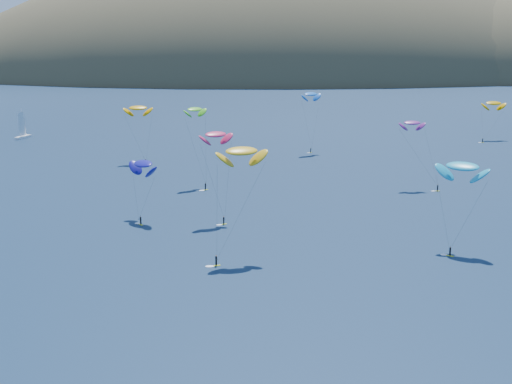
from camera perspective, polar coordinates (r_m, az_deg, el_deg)
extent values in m
ellipsoid|color=#3D3526|center=(636.27, 1.77, 8.33)|extent=(600.00, 300.00, 210.00)
ellipsoid|color=#3D3526|center=(675.49, -12.23, 8.80)|extent=(340.00, 240.00, 120.00)
ellipsoid|color=#3D3526|center=(646.20, 16.34, 8.17)|extent=(320.00, 220.00, 156.00)
cube|color=white|center=(299.58, -18.14, 4.19)|extent=(4.77, 8.29, 0.96)
cylinder|color=white|center=(299.29, -18.19, 5.27)|extent=(0.15, 0.15, 11.26)
cube|color=yellow|center=(233.50, -8.80, 2.12)|extent=(1.66, 0.65, 0.09)
cylinder|color=black|center=(233.30, -8.81, 2.37)|extent=(0.38, 0.38, 1.73)
sphere|color=#8C6047|center=(233.11, -8.82, 2.61)|extent=(0.29, 0.29, 0.29)
ellipsoid|color=#DF9900|center=(238.65, -9.42, 6.66)|extent=(9.53, 5.26, 5.08)
cube|color=yellow|center=(137.48, -3.20, -5.90)|extent=(1.65, 0.90, 0.09)
cylinder|color=black|center=(137.15, -3.21, -5.51)|extent=(0.37, 0.37, 1.69)
sphere|color=#8C6047|center=(136.83, -3.21, -5.12)|extent=(0.28, 0.28, 0.28)
ellipsoid|color=gold|center=(139.33, -1.16, 3.30)|extent=(10.89, 7.33, 5.57)
cube|color=yellow|center=(197.86, -4.07, 0.17)|extent=(1.47, 1.28, 0.08)
cylinder|color=black|center=(197.64, -4.07, 0.44)|extent=(0.36, 0.36, 1.62)
sphere|color=#8C6047|center=(197.43, -4.08, 0.71)|extent=(0.27, 0.27, 0.27)
ellipsoid|color=#51CB23|center=(202.92, -4.92, 6.61)|extent=(7.79, 7.11, 4.04)
cube|color=yellow|center=(254.05, 4.39, 3.17)|extent=(1.23, 1.02, 0.07)
cylinder|color=black|center=(253.90, 4.40, 3.34)|extent=(0.29, 0.29, 1.34)
sphere|color=#8C6047|center=(253.77, 4.40, 3.52)|extent=(0.22, 0.22, 0.22)
ellipsoid|color=blue|center=(253.94, 4.41, 7.82)|extent=(9.01, 7.97, 4.64)
cube|color=yellow|center=(147.97, 15.25, -4.95)|extent=(1.45, 1.17, 0.08)
cylinder|color=black|center=(147.69, 15.27, -4.61)|extent=(0.34, 0.34, 1.56)
sphere|color=#8C6047|center=(147.42, 15.29, -4.28)|extent=(0.26, 0.26, 0.26)
ellipsoid|color=#159DC6|center=(150.38, 16.19, 1.99)|extent=(11.40, 9.89, 5.84)
cube|color=yellow|center=(202.35, 14.31, 0.08)|extent=(1.37, 0.43, 0.08)
cylinder|color=black|center=(202.15, 14.32, 0.31)|extent=(0.32, 0.32, 1.46)
sphere|color=#8C6047|center=(201.97, 14.33, 0.55)|extent=(0.24, 0.24, 0.24)
ellipsoid|color=#70207A|center=(204.09, 12.38, 5.43)|extent=(7.24, 3.49, 4.00)
cube|color=yellow|center=(164.57, -2.60, -2.59)|extent=(1.46, 1.03, 0.08)
cylinder|color=black|center=(164.32, -2.60, -2.29)|extent=(0.34, 0.34, 1.53)
sphere|color=#8C6047|center=(164.08, -2.60, -1.99)|extent=(0.26, 0.26, 0.26)
ellipsoid|color=#D02455|center=(165.56, -3.24, 4.63)|extent=(8.88, 7.03, 4.50)
cube|color=yellow|center=(166.15, -9.20, -2.60)|extent=(1.30, 1.44, 0.08)
cylinder|color=black|center=(165.89, -9.21, -2.28)|extent=(0.35, 0.35, 1.61)
sphere|color=#8C6047|center=(165.64, -9.22, -1.97)|extent=(0.27, 0.27, 0.27)
ellipsoid|color=navy|center=(169.02, -9.03, 2.25)|extent=(9.63, 10.30, 5.39)
cube|color=yellow|center=(287.61, 17.66, 3.79)|extent=(1.34, 0.46, 0.07)
cylinder|color=black|center=(287.48, 17.67, 3.95)|extent=(0.31, 0.31, 1.41)
sphere|color=#8C6047|center=(287.35, 17.69, 4.12)|extent=(0.24, 0.24, 0.24)
ellipsoid|color=#CC9000|center=(296.75, 18.48, 6.76)|extent=(9.79, 5.01, 5.32)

